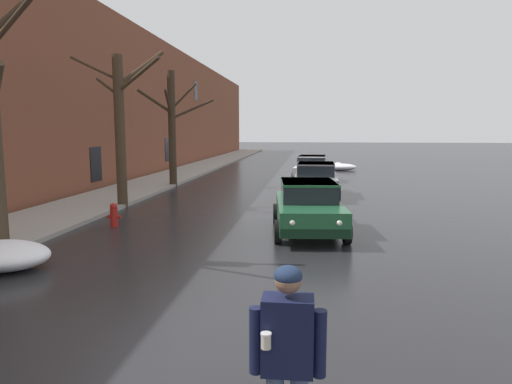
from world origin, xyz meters
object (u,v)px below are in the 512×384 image
sedan_grey_parked_kerbside_close (316,179)px  sedan_white_parked_kerbside_mid (312,168)px  bare_tree_second_along_sidewalk (121,124)px  bare_tree_mid_block (172,126)px  sedan_green_approaching_near_lane (308,205)px  fire_hydrant (114,215)px  pedestrian_with_coffee (287,352)px

sedan_grey_parked_kerbside_close → sedan_white_parked_kerbside_mid: 5.60m
bare_tree_second_along_sidewalk → sedan_white_parked_kerbside_mid: size_ratio=1.37×
bare_tree_mid_block → bare_tree_second_along_sidewalk: bearing=-89.7°
sedan_green_approaching_near_lane → sedan_grey_parked_kerbside_close: (0.27, 7.13, 0.00)m
sedan_white_parked_kerbside_mid → fire_hydrant: sedan_white_parked_kerbside_mid is taller
fire_hydrant → bare_tree_second_along_sidewalk: bearing=108.1°
sedan_grey_parked_kerbside_close → bare_tree_second_along_sidewalk: bearing=-152.2°
sedan_white_parked_kerbside_mid → pedestrian_with_coffee: size_ratio=2.37×
sedan_white_parked_kerbside_mid → sedan_grey_parked_kerbside_close: bearing=-88.4°
bare_tree_mid_block → sedan_green_approaching_near_lane: size_ratio=1.35×
sedan_white_parked_kerbside_mid → pedestrian_with_coffee: 21.87m
bare_tree_second_along_sidewalk → bare_tree_mid_block: size_ratio=1.01×
bare_tree_second_along_sidewalk → bare_tree_mid_block: bearing=90.3°
bare_tree_mid_block → sedan_grey_parked_kerbside_close: (7.06, -2.57, -2.26)m
sedan_green_approaching_near_lane → pedestrian_with_coffee: 9.14m
sedan_green_approaching_near_lane → pedestrian_with_coffee: pedestrian_with_coffee is taller
sedan_grey_parked_kerbside_close → pedestrian_with_coffee: bearing=-91.3°
bare_tree_second_along_sidewalk → sedan_white_parked_kerbside_mid: (6.87, 9.31, -2.28)m
pedestrian_with_coffee → fire_hydrant: (-5.55, 9.16, -0.68)m
bare_tree_second_along_sidewalk → fire_hydrant: bearing=-71.9°
sedan_green_approaching_near_lane → pedestrian_with_coffee: size_ratio=2.39×
bare_tree_second_along_sidewalk → bare_tree_mid_block: 6.27m
sedan_green_approaching_near_lane → fire_hydrant: (-5.65, 0.03, -0.40)m
bare_tree_second_along_sidewalk → sedan_white_parked_kerbside_mid: bearing=53.6°
pedestrian_with_coffee → fire_hydrant: bearing=121.2°
sedan_white_parked_kerbside_mid → pedestrian_with_coffee: pedestrian_with_coffee is taller
sedan_white_parked_kerbside_mid → fire_hydrant: size_ratio=5.89×
sedan_green_approaching_near_lane → fire_hydrant: bearing=179.7°
bare_tree_mid_block → pedestrian_with_coffee: (6.69, -18.83, -1.98)m
bare_tree_mid_block → sedan_green_approaching_near_lane: (6.79, -9.70, -2.26)m
bare_tree_mid_block → fire_hydrant: 10.10m
bare_tree_mid_block → sedan_white_parked_kerbside_mid: size_ratio=1.36×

